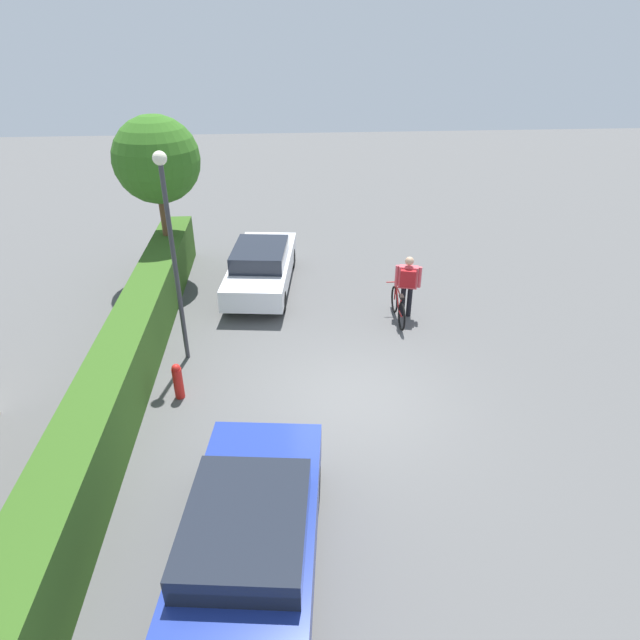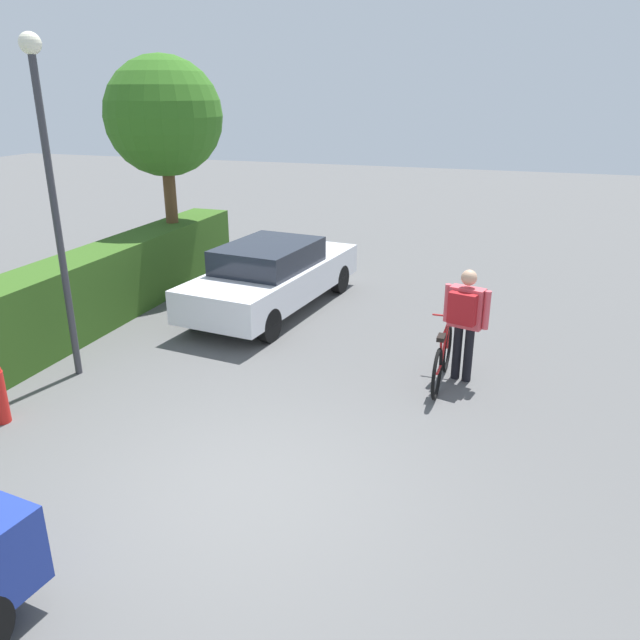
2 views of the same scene
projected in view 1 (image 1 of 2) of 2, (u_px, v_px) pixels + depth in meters
ground_plane at (352, 398)px, 11.17m from camera, size 60.00×60.00×0.00m
hedge_row at (118, 382)px, 10.53m from camera, size 16.36×0.90×1.34m
parked_car_near at (249, 541)px, 7.25m from camera, size 4.43×2.27×1.40m
parked_car_far at (261, 266)px, 15.46m from camera, size 4.57×2.14×1.34m
bicycle at (398, 307)px, 13.90m from camera, size 1.68×0.50×0.89m
person_rider at (408, 281)px, 13.79m from camera, size 0.44×0.65×1.67m
street_lamp at (171, 235)px, 11.09m from camera, size 0.28×0.28×4.69m
tree_kerbside at (157, 161)px, 14.81m from camera, size 2.39×2.39×4.70m
fire_hydrant at (178, 381)px, 11.02m from camera, size 0.20×0.20×0.81m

